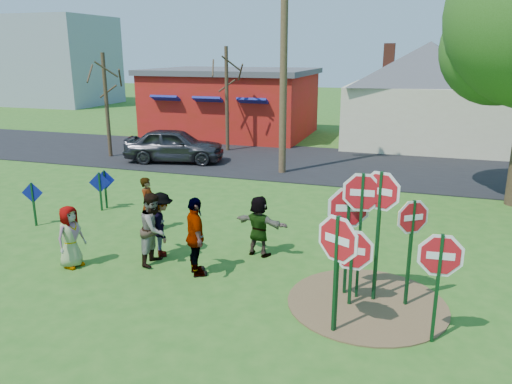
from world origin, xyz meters
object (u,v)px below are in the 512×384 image
at_px(stop_sign_a, 337,249).
at_px(person_b, 148,204).
at_px(stop_sign_c, 380,207).
at_px(stop_sign_b, 362,204).
at_px(person_a, 70,237).
at_px(suv, 174,145).
at_px(stop_sign_d, 412,227).
at_px(utility_pole, 284,49).

bearing_deg(stop_sign_a, person_b, 176.62).
height_order(stop_sign_a, stop_sign_c, stop_sign_c).
height_order(stop_sign_a, person_b, stop_sign_a).
distance_m(stop_sign_a, person_b, 6.97).
xyz_separation_m(stop_sign_b, person_a, (-6.58, -0.49, -1.28)).
xyz_separation_m(stop_sign_a, suv, (-9.28, 12.02, -0.81)).
bearing_deg(suv, stop_sign_a, -153.80).
distance_m(stop_sign_d, suv, 14.95).
height_order(stop_sign_a, utility_pole, utility_pole).
bearing_deg(stop_sign_b, utility_pole, 110.09).
bearing_deg(person_b, utility_pole, -17.40).
distance_m(stop_sign_b, person_a, 6.72).
xyz_separation_m(stop_sign_a, stop_sign_d, (1.21, 1.40, 0.07)).
distance_m(stop_sign_a, utility_pole, 12.69).
distance_m(person_a, utility_pole, 11.64).
distance_m(stop_sign_c, person_b, 6.93).
relative_size(stop_sign_b, stop_sign_c, 0.98).
bearing_deg(person_a, stop_sign_a, -86.94).
distance_m(person_a, suv, 11.47).
bearing_deg(utility_pole, stop_sign_b, -66.90).
height_order(person_a, suv, suv).
bearing_deg(stop_sign_d, stop_sign_c, 142.66).
bearing_deg(stop_sign_c, person_a, -157.69).
relative_size(stop_sign_c, person_b, 1.84).
height_order(suv, utility_pole, utility_pole).
xyz_separation_m(stop_sign_d, person_b, (-7.07, 2.27, -0.90)).
bearing_deg(person_b, stop_sign_c, -113.83).
relative_size(stop_sign_d, person_a, 1.56).
distance_m(stop_sign_c, suv, 14.52).
bearing_deg(stop_sign_d, stop_sign_a, -165.59).
bearing_deg(stop_sign_c, stop_sign_b, -161.82).
relative_size(stop_sign_a, utility_pole, 0.25).
bearing_deg(stop_sign_c, suv, 151.19).
distance_m(stop_sign_a, stop_sign_b, 1.51).
relative_size(person_a, suv, 0.34).
xyz_separation_m(stop_sign_b, stop_sign_d, (0.98, -0.03, -0.35)).
xyz_separation_m(person_b, utility_pole, (1.78, 7.86, 4.23)).
relative_size(stop_sign_d, suv, 0.52).
distance_m(suv, utility_pole, 6.71).
xyz_separation_m(stop_sign_c, utility_pole, (-4.66, 10.10, 2.99)).
relative_size(stop_sign_c, utility_pole, 0.30).
bearing_deg(person_a, stop_sign_d, -75.01).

